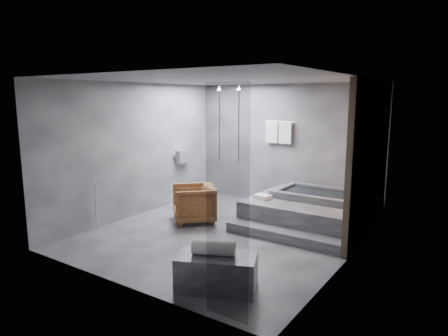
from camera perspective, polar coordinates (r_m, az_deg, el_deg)
The scene contains 7 objects.
room at distance 7.13m, azimuth 3.98°, elevation 3.90°, with size 5.00×5.04×2.82m.
tub_deck at distance 8.20m, azimuth 12.10°, elevation -6.04°, with size 2.20×2.00×0.50m, color #37373A.
tub_step at distance 7.22m, azimuth 8.50°, elevation -9.50°, with size 2.20×0.36×0.18m, color #37373A.
concrete_bench at distance 5.42m, azimuth -1.04°, elevation -14.60°, with size 1.03×0.57×0.46m, color #333335.
driftwood_chair at distance 8.12m, azimuth -4.32°, elevation -5.09°, with size 0.80×0.83×0.75m, color #422210.
rolled_towel at distance 5.29m, azimuth -1.48°, elevation -11.31°, with size 0.20×0.20×0.56m, color white.
deck_towel at distance 8.00m, azimuth 5.55°, elevation -4.11°, with size 0.31×0.23×0.08m, color white.
Camera 1 is at (3.93, -5.90, 2.49)m, focal length 32.00 mm.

